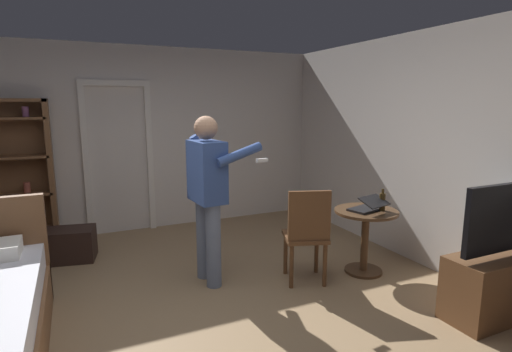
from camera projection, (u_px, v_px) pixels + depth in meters
The scene contains 12 objects.
ground_plane at pixel (192, 323), 3.36m from camera, with size 6.19×6.19×0.00m, color #997A56.
wall_back at pixel (135, 140), 5.70m from camera, with size 5.70×0.12×2.61m, color silver.
wall_right at pixel (443, 152), 4.27m from camera, with size 0.12×5.87×2.61m, color silver.
doorway_frame at pixel (118, 147), 5.55m from camera, with size 0.93×0.08×2.13m.
bookshelf at pixel (17, 170), 4.95m from camera, with size 0.82×0.32×1.88m.
tv_flatscreen at pixel (499, 277), 3.42m from camera, with size 0.99×0.40×1.18m.
side_table at pixel (365, 230), 4.30m from camera, with size 0.67×0.67×0.70m.
laptop at pixel (368, 206), 4.20m from camera, with size 0.39×0.39×0.17m.
bottle_on_table at pixel (382, 201), 4.22m from camera, with size 0.06×0.06×0.24m.
wooden_chair at pixel (307, 232), 4.02m from camera, with size 0.53×0.53×0.99m.
person_blue_shirt at pixel (208, 188), 3.98m from camera, with size 0.71×0.61×1.70m.
suitcase_dark at pixel (67, 245), 4.68m from camera, with size 0.62×0.38×0.38m, color black.
Camera 1 is at (-0.79, -3.03, 1.83)m, focal length 28.04 mm.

